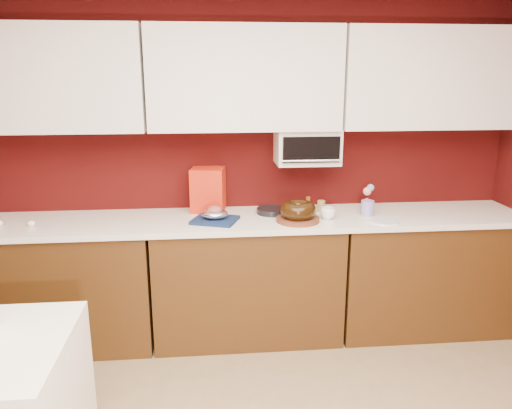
{
  "coord_description": "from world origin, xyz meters",
  "views": [
    {
      "loc": [
        -0.26,
        -1.43,
        1.88
      ],
      "look_at": [
        0.06,
        1.84,
        1.02
      ],
      "focal_mm": 35.0,
      "sensor_mm": 36.0,
      "label": 1
    }
  ],
  "objects_px": {
    "toaster_oven": "(307,146)",
    "bundt_cake": "(298,210)",
    "pandoro_box": "(208,189)",
    "coffee_mug": "(328,212)",
    "foil_ham_nest": "(215,214)",
    "flower_vase": "(366,204)",
    "blue_jar": "(367,208)"
  },
  "relations": [
    {
      "from": "toaster_oven",
      "to": "bundt_cake",
      "type": "distance_m",
      "value": 0.5
    },
    {
      "from": "pandoro_box",
      "to": "toaster_oven",
      "type": "bearing_deg",
      "value": 5.63
    },
    {
      "from": "toaster_oven",
      "to": "coffee_mug",
      "type": "height_order",
      "value": "toaster_oven"
    },
    {
      "from": "bundt_cake",
      "to": "foil_ham_nest",
      "type": "distance_m",
      "value": 0.57
    },
    {
      "from": "flower_vase",
      "to": "blue_jar",
      "type": "bearing_deg",
      "value": -104.86
    },
    {
      "from": "toaster_oven",
      "to": "bundt_cake",
      "type": "bearing_deg",
      "value": -110.46
    },
    {
      "from": "coffee_mug",
      "to": "flower_vase",
      "type": "bearing_deg",
      "value": 28.86
    },
    {
      "from": "toaster_oven",
      "to": "foil_ham_nest",
      "type": "height_order",
      "value": "toaster_oven"
    },
    {
      "from": "bundt_cake",
      "to": "coffee_mug",
      "type": "xyz_separation_m",
      "value": [
        0.22,
        0.04,
        -0.03
      ]
    },
    {
      "from": "pandoro_box",
      "to": "coffee_mug",
      "type": "xyz_separation_m",
      "value": [
        0.83,
        -0.3,
        -0.11
      ]
    },
    {
      "from": "blue_jar",
      "to": "toaster_oven",
      "type": "bearing_deg",
      "value": 155.18
    },
    {
      "from": "pandoro_box",
      "to": "blue_jar",
      "type": "distance_m",
      "value": 1.16
    },
    {
      "from": "pandoro_box",
      "to": "blue_jar",
      "type": "relative_size",
      "value": 2.95
    },
    {
      "from": "flower_vase",
      "to": "coffee_mug",
      "type": "bearing_deg",
      "value": -151.14
    },
    {
      "from": "foil_ham_nest",
      "to": "coffee_mug",
      "type": "distance_m",
      "value": 0.78
    },
    {
      "from": "pandoro_box",
      "to": "flower_vase",
      "type": "xyz_separation_m",
      "value": [
        1.16,
        -0.12,
        -0.11
      ]
    },
    {
      "from": "toaster_oven",
      "to": "blue_jar",
      "type": "distance_m",
      "value": 0.62
    },
    {
      "from": "toaster_oven",
      "to": "flower_vase",
      "type": "height_order",
      "value": "toaster_oven"
    },
    {
      "from": "bundt_cake",
      "to": "flower_vase",
      "type": "height_order",
      "value": "bundt_cake"
    },
    {
      "from": "coffee_mug",
      "to": "toaster_oven",
      "type": "bearing_deg",
      "value": 113.29
    },
    {
      "from": "toaster_oven",
      "to": "flower_vase",
      "type": "distance_m",
      "value": 0.62
    },
    {
      "from": "bundt_cake",
      "to": "pandoro_box",
      "type": "relative_size",
      "value": 0.78
    },
    {
      "from": "pandoro_box",
      "to": "blue_jar",
      "type": "xyz_separation_m",
      "value": [
        1.13,
        -0.24,
        -0.11
      ]
    },
    {
      "from": "foil_ham_nest",
      "to": "coffee_mug",
      "type": "height_order",
      "value": "coffee_mug"
    },
    {
      "from": "toaster_oven",
      "to": "pandoro_box",
      "type": "xyz_separation_m",
      "value": [
        -0.72,
        0.05,
        -0.31
      ]
    },
    {
      "from": "foil_ham_nest",
      "to": "flower_vase",
      "type": "relative_size",
      "value": 1.67
    },
    {
      "from": "pandoro_box",
      "to": "flower_vase",
      "type": "distance_m",
      "value": 1.17
    },
    {
      "from": "foil_ham_nest",
      "to": "blue_jar",
      "type": "height_order",
      "value": "blue_jar"
    },
    {
      "from": "blue_jar",
      "to": "flower_vase",
      "type": "xyz_separation_m",
      "value": [
        0.03,
        0.12,
        -0.0
      ]
    },
    {
      "from": "bundt_cake",
      "to": "blue_jar",
      "type": "height_order",
      "value": "bundt_cake"
    },
    {
      "from": "toaster_oven",
      "to": "bundt_cake",
      "type": "height_order",
      "value": "toaster_oven"
    },
    {
      "from": "blue_jar",
      "to": "coffee_mug",
      "type": "bearing_deg",
      "value": -168.36
    }
  ]
}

